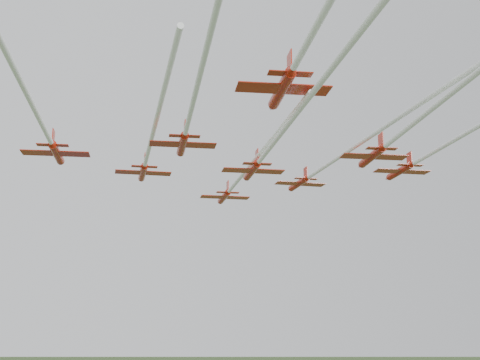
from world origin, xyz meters
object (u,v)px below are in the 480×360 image
object	(u,v)px
jet_row2_right	(342,155)
jet_row3_left	(45,129)
jet_lead	(240,178)
jet_row4_right	(401,133)
jet_trail_solo	(308,41)
jet_row3_right	(461,136)
jet_row2_left	(149,148)
jet_row3_mid	(275,141)
jet_row4_left	(188,121)

from	to	relation	value
jet_row2_right	jet_row3_left	world-z (taller)	jet_row2_right
jet_lead	jet_row4_right	bearing A→B (deg)	-64.24
jet_trail_solo	jet_row2_right	bearing A→B (deg)	69.50
jet_row2_right	jet_row3_right	bearing A→B (deg)	-52.95
jet_trail_solo	jet_row3_left	bearing A→B (deg)	132.80
jet_row2_right	jet_row3_right	size ratio (longest dim) A/B	1.01
jet_row2_right	jet_trail_solo	world-z (taller)	jet_trail_solo
jet_row3_right	jet_row2_right	bearing A→B (deg)	130.78
jet_row2_left	jet_row2_right	world-z (taller)	jet_row2_left
jet_row3_mid	jet_trail_solo	distance (m)	24.19
jet_row4_right	jet_row3_mid	bearing A→B (deg)	166.15
jet_row2_right	jet_row4_right	bearing A→B (deg)	-86.74
jet_row3_left	jet_row4_left	xyz separation A→B (m)	(14.37, -14.89, -2.06)
jet_lead	jet_trail_solo	size ratio (longest dim) A/B	1.12
jet_row2_right	jet_row4_left	size ratio (longest dim) A/B	1.59
jet_row3_right	jet_trail_solo	distance (m)	34.62
jet_row2_left	jet_row2_right	xyz separation A→B (m)	(26.42, -6.16, -0.31)
jet_row3_right	jet_trail_solo	size ratio (longest dim) A/B	1.26
jet_row3_right	jet_row4_right	xyz separation A→B (m)	(-9.58, -1.41, -0.98)
jet_row2_left	jet_row3_right	size ratio (longest dim) A/B	0.87
jet_row3_mid	jet_row3_right	bearing A→B (deg)	-2.86
jet_row2_right	jet_row3_right	distance (m)	17.16
jet_row3_mid	jet_row4_left	world-z (taller)	jet_row3_mid
jet_row3_mid	jet_row4_left	distance (m)	13.24
jet_row4_right	jet_trail_solo	size ratio (longest dim) A/B	0.90
jet_row4_left	jet_trail_solo	size ratio (longest dim) A/B	0.80
jet_lead	jet_row2_right	bearing A→B (deg)	-47.19
jet_row4_right	jet_row3_right	bearing A→B (deg)	19.61
jet_trail_solo	jet_row3_mid	bearing A→B (deg)	86.30
jet_row3_mid	jet_row4_left	bearing A→B (deg)	-147.56
jet_lead	jet_row2_right	world-z (taller)	jet_row2_right
jet_row3_left	jet_row3_mid	distance (m)	28.29
jet_row3_left	jet_row2_left	bearing A→B (deg)	34.10
jet_lead	jet_row3_mid	distance (m)	24.65
jet_lead	jet_row3_left	xyz separation A→B (m)	(-30.35, -14.64, 0.55)
jet_lead	jet_row2_left	distance (m)	18.36
jet_row2_left	jet_trail_solo	xyz separation A→B (m)	(6.19, -39.02, -0.28)
jet_row2_right	jet_row4_right	xyz separation A→B (m)	(-0.45, -15.92, -1.46)
jet_row3_left	jet_trail_solo	xyz separation A→B (m)	(20.36, -32.99, 0.27)
jet_row2_left	jet_row3_mid	world-z (taller)	jet_row2_left
jet_row4_right	jet_trail_solo	bearing A→B (deg)	-128.16
jet_row3_left	jet_row4_right	xyz separation A→B (m)	(40.14, -16.06, -1.22)
jet_lead	jet_row4_left	size ratio (longest dim) A/B	1.40
jet_lead	jet_row3_mid	size ratio (longest dim) A/B	1.00
jet_row4_left	jet_trail_solo	bearing A→B (deg)	-61.57
jet_lead	jet_row4_right	size ratio (longest dim) A/B	1.24
jet_row2_left	jet_row4_right	bearing A→B (deg)	-33.00
jet_row2_left	jet_row4_right	size ratio (longest dim) A/B	1.22
jet_row2_left	jet_trail_solo	world-z (taller)	jet_row2_left
jet_row3_mid	jet_row3_left	bearing A→B (deg)	169.20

